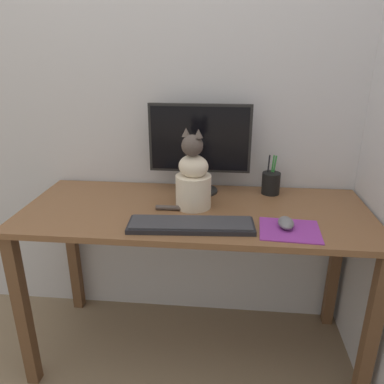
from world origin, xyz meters
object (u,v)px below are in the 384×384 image
Objects in this scene: cat at (193,179)px; pen_cup at (271,183)px; monitor at (200,145)px; keyboard at (190,225)px; computer_mouse_right at (286,223)px.

pen_cup is at bearing 49.60° from cat.
keyboard is at bearing -90.28° from monitor.
monitor reaches higher than computer_mouse_right.
monitor reaches higher than cat.
keyboard is 2.67× the size of pen_cup.
monitor is 0.37m from pen_cup.
monitor reaches higher than keyboard.
keyboard is 0.23m from cat.
pen_cup is (0.34, 0.20, -0.07)m from cat.
cat reaches higher than pen_cup.
monitor is at bearing 106.37° from cat.
keyboard is 0.36m from computer_mouse_right.
computer_mouse_right is 0.29× the size of cat.
cat reaches higher than keyboard.
pen_cup is at bearing 1.38° from monitor.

